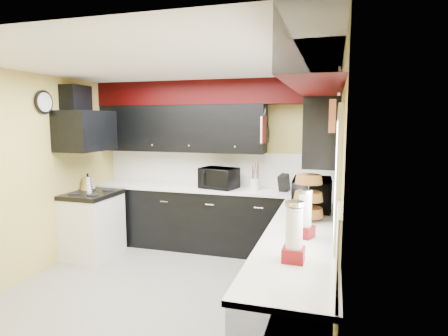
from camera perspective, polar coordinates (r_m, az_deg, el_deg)
name	(u,v)px	position (r m, az deg, el deg)	size (l,w,h in m)	color
ground	(168,292)	(4.50, -8.56, -18.12)	(3.60, 3.60, 0.00)	gray
wall_back	(216,164)	(5.79, -1.27, 0.59)	(3.60, 0.06, 2.50)	#E0C666
wall_right	(338,192)	(3.74, 16.99, -3.45)	(0.06, 3.60, 2.50)	#E0C666
wall_left	(31,176)	(5.15, -27.32, -1.06)	(0.06, 3.60, 2.50)	#E0C666
ceiling	(163,65)	(4.11, -9.24, 15.24)	(3.60, 3.60, 0.06)	white
cab_back	(210,219)	(5.66, -2.18, -7.83)	(3.60, 0.60, 0.90)	black
cab_right	(301,280)	(3.69, 11.69, -16.43)	(0.60, 3.00, 0.90)	black
counter_back	(210,189)	(5.55, -2.20, -3.14)	(3.62, 0.64, 0.04)	white
counter_right	(303,231)	(3.53, 11.89, -9.42)	(0.64, 3.02, 0.04)	white
splash_back	(216,168)	(5.78, -1.30, -0.02)	(3.60, 0.02, 0.50)	white
splash_right	(337,198)	(3.75, 16.81, -4.34)	(0.02, 3.60, 0.50)	white
upper_back	(181,129)	(5.76, -6.59, 6.00)	(2.60, 0.35, 0.70)	black
upper_right	(324,131)	(4.58, 14.96, 5.48)	(0.35, 1.80, 0.70)	black
soffit_back	(212,93)	(5.59, -1.87, 11.39)	(3.60, 0.36, 0.35)	black
soffit_right	(322,75)	(3.52, 14.67, 13.58)	(0.36, 3.24, 0.35)	black
stove	(93,226)	(5.69, -19.34, -8.37)	(0.60, 0.75, 0.86)	white
cooktop	(91,194)	(5.58, -19.54, -3.82)	(0.62, 0.77, 0.06)	black
hood	(85,131)	(5.52, -20.36, 5.33)	(0.50, 0.78, 0.55)	black
hood_duct	(76,100)	(5.60, -21.63, 9.60)	(0.24, 0.40, 0.40)	black
window	(339,173)	(2.80, 17.06, -0.74)	(0.03, 0.86, 0.96)	white
valance	(333,117)	(2.77, 16.23, 7.51)	(0.04, 0.88, 0.20)	red
pan_top	(266,115)	(5.31, 6.42, 8.05)	(0.03, 0.22, 0.40)	black
pan_mid	(264,133)	(5.18, 6.13, 5.31)	(0.03, 0.28, 0.46)	black
pan_low	(267,135)	(5.44, 6.62, 5.08)	(0.03, 0.24, 0.42)	black
cut_board	(263,130)	(5.06, 6.01, 5.83)	(0.03, 0.26, 0.35)	white
baskets	(308,196)	(3.81, 12.72, -4.19)	(0.27, 0.27, 0.50)	brown
clock	(44,102)	(5.27, -25.76, 9.02)	(0.03, 0.30, 0.30)	black
deco_plate	(339,81)	(3.34, 17.17, 12.55)	(0.03, 0.24, 0.24)	white
toaster_oven	(219,178)	(5.45, -0.82, -1.54)	(0.51, 0.43, 0.30)	black
microwave	(312,194)	(4.28, 13.26, -3.88)	(0.61, 0.42, 0.34)	black
utensil_crock	(255,184)	(5.37, 4.79, -2.46)	(0.15, 0.15, 0.16)	silver
knife_block	(284,183)	(5.25, 9.12, -2.30)	(0.11, 0.15, 0.24)	black
kettle	(88,183)	(5.81, -20.02, -2.17)	(0.21, 0.21, 0.19)	silver
dispenser_a	(305,215)	(3.24, 12.22, -7.07)	(0.14, 0.14, 0.38)	#6F1002
dispenser_b	(294,233)	(2.69, 10.62, -9.74)	(0.15, 0.15, 0.41)	#590C15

